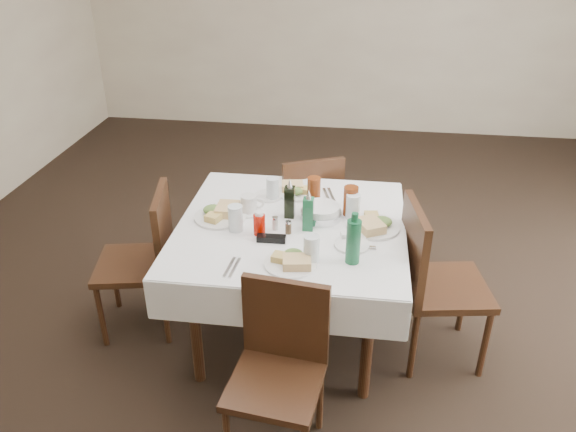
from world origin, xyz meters
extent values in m
plane|color=black|center=(0.00, 0.00, 0.00)|extent=(7.00, 7.00, 0.00)
cube|color=#B9A58D|center=(0.00, 3.50, 1.40)|extent=(6.00, 0.04, 2.80)
cylinder|color=black|center=(-0.64, -0.67, 0.36)|extent=(0.06, 0.06, 0.72)
cylinder|color=black|center=(-0.64, 0.22, 0.36)|extent=(0.06, 0.06, 0.72)
cylinder|color=black|center=(0.25, -0.67, 0.36)|extent=(0.06, 0.06, 0.72)
cylinder|color=black|center=(0.25, 0.22, 0.36)|extent=(0.06, 0.06, 0.72)
cube|color=black|center=(-0.20, -0.23, 0.73)|extent=(1.12, 1.12, 0.03)
cube|color=white|center=(-0.20, -0.23, 0.76)|extent=(1.23, 1.23, 0.01)
cube|color=white|center=(-0.20, 0.39, 0.65)|extent=(1.22, 0.02, 0.22)
cube|color=white|center=(-0.19, -0.84, 0.65)|extent=(1.22, 0.02, 0.22)
cube|color=white|center=(0.42, -0.23, 0.65)|extent=(0.02, 1.22, 0.22)
cube|color=white|center=(-0.81, -0.23, 0.65)|extent=(0.02, 1.22, 0.22)
cube|color=black|center=(-0.21, 0.58, 0.42)|extent=(0.55, 0.55, 0.04)
cube|color=black|center=(-0.14, 0.41, 0.65)|extent=(0.39, 0.20, 0.45)
cylinder|color=black|center=(-0.12, 0.81, 0.21)|extent=(0.03, 0.03, 0.42)
cylinder|color=black|center=(0.02, 0.49, 0.21)|extent=(0.03, 0.03, 0.42)
cylinder|color=black|center=(-0.45, 0.67, 0.21)|extent=(0.03, 0.03, 0.42)
cylinder|color=black|center=(-0.30, 0.34, 0.21)|extent=(0.03, 0.03, 0.42)
cube|color=black|center=(-0.15, -1.07, 0.41)|extent=(0.45, 0.45, 0.04)
cube|color=black|center=(-0.13, -0.88, 0.63)|extent=(0.40, 0.08, 0.44)
cylinder|color=black|center=(-0.31, -0.87, 0.21)|extent=(0.03, 0.03, 0.41)
cylinder|color=black|center=(0.04, -0.91, 0.21)|extent=(0.03, 0.03, 0.41)
cube|color=black|center=(0.66, -0.28, 0.46)|extent=(0.52, 0.52, 0.04)
cube|color=black|center=(0.46, -0.31, 0.70)|extent=(0.11, 0.45, 0.49)
cylinder|color=black|center=(0.88, -0.43, 0.23)|extent=(0.04, 0.04, 0.46)
cylinder|color=black|center=(0.50, -0.50, 0.23)|extent=(0.04, 0.04, 0.46)
cylinder|color=black|center=(0.82, -0.05, 0.23)|extent=(0.04, 0.04, 0.46)
cylinder|color=black|center=(0.44, -0.12, 0.23)|extent=(0.04, 0.04, 0.46)
cube|color=black|center=(-1.12, -0.26, 0.44)|extent=(0.50, 0.50, 0.04)
cube|color=black|center=(-0.93, -0.23, 0.67)|extent=(0.12, 0.42, 0.46)
cylinder|color=black|center=(-1.34, -0.12, 0.22)|extent=(0.03, 0.03, 0.44)
cylinder|color=black|center=(-0.98, -0.05, 0.22)|extent=(0.03, 0.03, 0.44)
cylinder|color=black|center=(-1.27, -0.48, 0.22)|extent=(0.03, 0.03, 0.44)
cylinder|color=black|center=(-0.91, -0.41, 0.22)|extent=(0.03, 0.03, 0.44)
cylinder|color=white|center=(-0.21, 0.15, 0.77)|extent=(0.25, 0.25, 0.01)
cube|color=tan|center=(-0.24, 0.18, 0.80)|extent=(0.14, 0.12, 0.04)
cube|color=tan|center=(-0.16, 0.15, 0.79)|extent=(0.09, 0.08, 0.03)
ellipsoid|color=#305B1E|center=(-0.22, 0.11, 0.80)|extent=(0.09, 0.08, 0.04)
cylinder|color=white|center=(-0.15, -0.62, 0.77)|extent=(0.26, 0.26, 0.01)
cube|color=tan|center=(-0.11, -0.65, 0.80)|extent=(0.15, 0.12, 0.04)
cube|color=tan|center=(-0.19, -0.61, 0.79)|extent=(0.10, 0.08, 0.03)
ellipsoid|color=#305B1E|center=(-0.14, -0.58, 0.80)|extent=(0.10, 0.09, 0.04)
cylinder|color=white|center=(0.25, -0.21, 0.77)|extent=(0.29, 0.29, 0.01)
cube|color=tan|center=(0.23, -0.25, 0.80)|extent=(0.17, 0.19, 0.05)
cube|color=tan|center=(0.24, -0.16, 0.80)|extent=(0.09, 0.11, 0.04)
ellipsoid|color=#305B1E|center=(0.29, -0.20, 0.80)|extent=(0.11, 0.10, 0.05)
cylinder|color=white|center=(-0.60, -0.21, 0.77)|extent=(0.29, 0.29, 0.02)
cube|color=tan|center=(-0.56, -0.18, 0.80)|extent=(0.12, 0.15, 0.05)
cube|color=tan|center=(-0.61, -0.26, 0.80)|extent=(0.10, 0.12, 0.04)
ellipsoid|color=#305B1E|center=(-0.64, -0.20, 0.80)|extent=(0.11, 0.10, 0.05)
cylinder|color=white|center=(-0.38, 0.08, 0.77)|extent=(0.17, 0.17, 0.01)
cylinder|color=white|center=(0.14, -0.41, 0.77)|extent=(0.18, 0.18, 0.01)
cylinder|color=silver|center=(-0.34, 0.05, 0.83)|extent=(0.07, 0.07, 0.14)
cylinder|color=silver|center=(-0.05, -0.58, 0.83)|extent=(0.08, 0.08, 0.14)
cylinder|color=silver|center=(0.13, -0.11, 0.83)|extent=(0.08, 0.08, 0.14)
cylinder|color=silver|center=(-0.48, -0.33, 0.83)|extent=(0.08, 0.08, 0.14)
cylinder|color=maroon|center=(-0.10, 0.04, 0.84)|extent=(0.08, 0.08, 0.16)
cylinder|color=maroon|center=(0.12, -0.07, 0.85)|extent=(0.08, 0.08, 0.17)
cylinder|color=silver|center=(-0.04, -0.13, 0.78)|extent=(0.23, 0.23, 0.04)
cylinder|color=white|center=(-0.04, -0.13, 0.81)|extent=(0.20, 0.20, 0.05)
cube|color=black|center=(-0.22, -0.14, 0.85)|extent=(0.06, 0.06, 0.18)
cone|color=silver|center=(-0.22, -0.14, 0.97)|extent=(0.03, 0.03, 0.05)
cube|color=#195C37|center=(-0.10, -0.27, 0.85)|extent=(0.06, 0.06, 0.18)
cone|color=silver|center=(-0.10, -0.27, 0.97)|extent=(0.03, 0.03, 0.05)
cylinder|color=#B30C00|center=(-0.35, -0.36, 0.82)|extent=(0.06, 0.06, 0.11)
cylinder|color=white|center=(-0.35, -0.36, 0.89)|extent=(0.05, 0.05, 0.02)
cylinder|color=white|center=(-0.27, -0.30, 0.79)|extent=(0.03, 0.03, 0.06)
cylinder|color=silver|center=(-0.27, -0.30, 0.83)|extent=(0.03, 0.03, 0.01)
cylinder|color=#42311F|center=(-0.20, -0.33, 0.79)|extent=(0.03, 0.03, 0.06)
cylinder|color=silver|center=(-0.20, -0.33, 0.83)|extent=(0.03, 0.03, 0.01)
cylinder|color=white|center=(-0.45, -0.13, 0.77)|extent=(0.15, 0.15, 0.01)
cylinder|color=white|center=(-0.45, -0.13, 0.82)|extent=(0.09, 0.09, 0.10)
cylinder|color=black|center=(-0.45, -0.13, 0.85)|extent=(0.08, 0.08, 0.01)
torus|color=white|center=(-0.39, -0.12, 0.82)|extent=(0.06, 0.03, 0.06)
cube|color=black|center=(-0.27, -0.42, 0.78)|extent=(0.15, 0.05, 0.03)
cylinder|color=#195C37|center=(0.15, -0.56, 0.88)|extent=(0.07, 0.07, 0.23)
cylinder|color=#195C37|center=(0.15, -0.56, 1.01)|extent=(0.03, 0.03, 0.04)
cube|color=white|center=(0.12, -0.34, 0.78)|extent=(0.09, 0.07, 0.04)
cube|color=pink|center=(0.12, -0.34, 0.79)|extent=(0.07, 0.05, 0.02)
cube|color=silver|center=(-0.03, 0.14, 0.77)|extent=(0.07, 0.19, 0.01)
cube|color=silver|center=(0.00, 0.15, 0.77)|extent=(0.07, 0.19, 0.01)
cube|color=silver|center=(-0.41, -0.69, 0.77)|extent=(0.03, 0.17, 0.01)
cube|color=silver|center=(-0.43, -0.69, 0.77)|extent=(0.03, 0.17, 0.01)
cube|color=silver|center=(0.19, -0.44, 0.77)|extent=(0.15, 0.02, 0.01)
cube|color=silver|center=(0.19, -0.42, 0.77)|extent=(0.15, 0.02, 0.01)
cube|color=silver|center=(-0.58, -0.10, 0.77)|extent=(0.19, 0.06, 0.01)
cube|color=silver|center=(-0.59, -0.13, 0.77)|extent=(0.19, 0.06, 0.01)
camera|label=1|loc=(0.16, -2.87, 2.27)|focal=35.00mm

